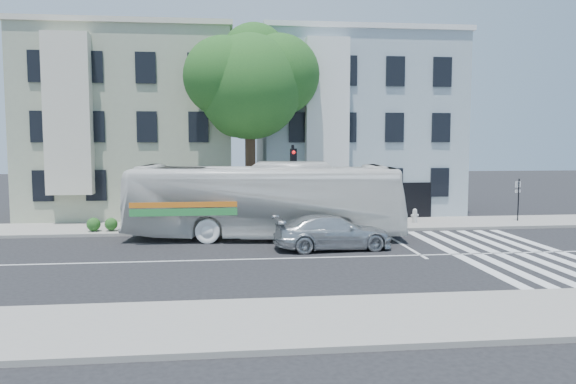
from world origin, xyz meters
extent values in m
plane|color=black|center=(0.00, 0.00, 0.00)|extent=(120.00, 120.00, 0.00)
cube|color=gray|center=(0.00, 8.00, 0.07)|extent=(80.00, 4.00, 0.15)
cube|color=gray|center=(0.00, -8.00, 0.07)|extent=(80.00, 4.00, 0.15)
cube|color=#999F85|center=(-7.00, 15.00, 5.50)|extent=(12.00, 10.00, 11.00)
cube|color=#96A9B2|center=(7.00, 15.00, 5.50)|extent=(12.00, 10.00, 11.00)
cylinder|color=#2D2116|center=(0.00, 8.50, 2.60)|extent=(0.56, 0.56, 5.20)
sphere|color=#14411A|center=(0.00, 8.50, 7.50)|extent=(5.60, 5.60, 5.60)
sphere|color=#14411A|center=(1.60, 8.90, 8.20)|extent=(4.40, 4.40, 4.40)
sphere|color=#14411A|center=(-1.40, 8.20, 8.00)|extent=(4.20, 4.20, 4.20)
sphere|color=#14411A|center=(0.30, 9.70, 9.20)|extent=(3.80, 3.80, 3.80)
sphere|color=#14411A|center=(-0.60, 9.10, 6.50)|extent=(3.40, 3.40, 3.40)
imported|color=white|center=(0.48, 4.66, 1.82)|extent=(4.62, 13.33, 3.64)
imported|color=silver|center=(3.19, 1.69, 0.74)|extent=(2.42, 5.21, 1.47)
cylinder|color=black|center=(2.00, 6.05, 2.22)|extent=(0.15, 0.15, 4.44)
cube|color=black|center=(2.00, 5.80, 3.81)|extent=(0.33, 0.28, 0.90)
sphere|color=red|center=(2.00, 5.67, 4.07)|extent=(0.17, 0.17, 0.17)
cylinder|color=white|center=(2.00, 5.90, 2.75)|extent=(0.46, 0.10, 0.47)
cylinder|color=#BABBB6|center=(9.00, 7.88, 0.46)|extent=(0.25, 0.25, 0.63)
sphere|color=#BABBB6|center=(9.00, 7.88, 0.81)|extent=(0.23, 0.23, 0.23)
cylinder|color=#BABBB6|center=(9.00, 7.88, 0.55)|extent=(0.44, 0.27, 0.15)
cylinder|color=black|center=(15.00, 7.89, 1.34)|extent=(0.07, 0.07, 2.38)
cube|color=white|center=(15.00, 7.99, 2.20)|extent=(0.41, 0.22, 0.33)
cube|color=white|center=(15.00, 7.99, 1.82)|extent=(0.41, 0.22, 0.17)
camera|label=1|loc=(-1.44, -21.73, 4.66)|focal=35.00mm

